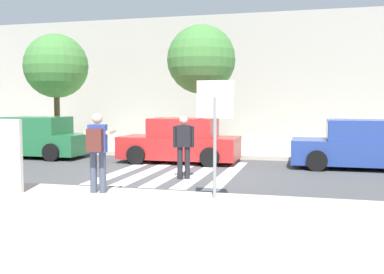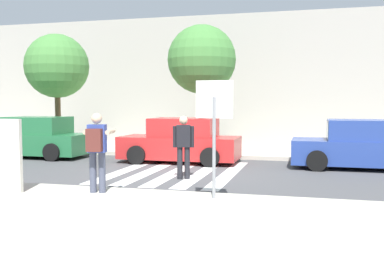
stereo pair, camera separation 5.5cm
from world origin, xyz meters
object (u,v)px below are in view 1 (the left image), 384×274
object	(u,v)px
stop_sign	(215,113)
parked_car_green	(35,138)
parked_car_blue	(360,146)
street_tree_center	(201,60)
pedestrian_crossing	(184,144)
advertising_board	(0,155)
photographer_with_backpack	(97,146)
parked_car_red	(180,142)
street_tree_west	(56,66)

from	to	relation	value
stop_sign	parked_car_green	world-z (taller)	stop_sign
parked_car_blue	street_tree_center	bearing A→B (deg)	158.73
pedestrian_crossing	advertising_board	distance (m)	4.67
stop_sign	advertising_board	bearing A→B (deg)	-173.58
parked_car_green	parked_car_blue	xyz separation A→B (m)	(11.64, 0.00, 0.00)
photographer_with_backpack	advertising_board	distance (m)	2.18
parked_car_green	parked_car_blue	bearing A→B (deg)	0.00
photographer_with_backpack	parked_car_blue	distance (m)	8.59
stop_sign	advertising_board	size ratio (longest dim) A/B	1.50
photographer_with_backpack	advertising_board	bearing A→B (deg)	-168.75
parked_car_blue	pedestrian_crossing	bearing A→B (deg)	-146.58
parked_car_blue	advertising_board	xyz separation A→B (m)	(-8.10, -6.58, 0.21)
parked_car_green	parked_car_red	bearing A→B (deg)	0.00
pedestrian_crossing	advertising_board	size ratio (longest dim) A/B	1.08
stop_sign	street_tree_center	distance (m)	8.76
parked_car_blue	street_tree_west	xyz separation A→B (m)	(-11.97, 2.15, 2.88)
stop_sign	pedestrian_crossing	bearing A→B (deg)	117.13
pedestrian_crossing	parked_car_red	world-z (taller)	pedestrian_crossing
street_tree_west	advertising_board	xyz separation A→B (m)	(3.87, -8.73, -2.67)
photographer_with_backpack	advertising_board	xyz separation A→B (m)	(-2.12, -0.42, -0.23)
stop_sign	parked_car_red	size ratio (longest dim) A/B	0.58
stop_sign	street_tree_west	bearing A→B (deg)	136.22
stop_sign	street_tree_west	world-z (taller)	street_tree_west
photographer_with_backpack	parked_car_green	bearing A→B (deg)	132.64
parked_car_blue	photographer_with_backpack	bearing A→B (deg)	-134.11
parked_car_green	photographer_with_backpack	bearing A→B (deg)	-47.36
parked_car_red	parked_car_blue	world-z (taller)	same
parked_car_red	advertising_board	world-z (taller)	advertising_board
pedestrian_crossing	parked_car_green	size ratio (longest dim) A/B	0.42
parked_car_red	parked_car_blue	distance (m)	5.88
parked_car_red	street_tree_center	distance (m)	3.74
parked_car_red	photographer_with_backpack	bearing A→B (deg)	-90.86
parked_car_green	street_tree_west	xyz separation A→B (m)	(-0.33, 2.15, 2.88)
stop_sign	parked_car_green	size ratio (longest dim) A/B	0.58
pedestrian_crossing	street_tree_west	xyz separation A→B (m)	(-7.10, 5.36, 2.63)
stop_sign	photographer_with_backpack	xyz separation A→B (m)	(-2.56, -0.10, -0.71)
street_tree_center	parked_car_blue	bearing A→B (deg)	-21.27
parked_car_green	parked_car_red	world-z (taller)	same
stop_sign	parked_car_blue	size ratio (longest dim) A/B	0.58
pedestrian_crossing	street_tree_center	distance (m)	6.14
street_tree_center	parked_car_green	bearing A→B (deg)	-159.75
photographer_with_backpack	street_tree_center	distance (m)	8.76
street_tree_west	parked_car_blue	bearing A→B (deg)	-10.17
pedestrian_crossing	parked_car_red	xyz separation A→B (m)	(-1.01, 3.21, -0.25)
parked_car_blue	street_tree_west	world-z (taller)	street_tree_west
pedestrian_crossing	advertising_board	bearing A→B (deg)	-133.77
pedestrian_crossing	parked_car_green	bearing A→B (deg)	154.63
parked_car_blue	advertising_board	bearing A→B (deg)	-140.89
stop_sign	parked_car_green	xyz separation A→B (m)	(-8.23, 6.06, -1.16)
photographer_with_backpack	street_tree_west	bearing A→B (deg)	125.83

